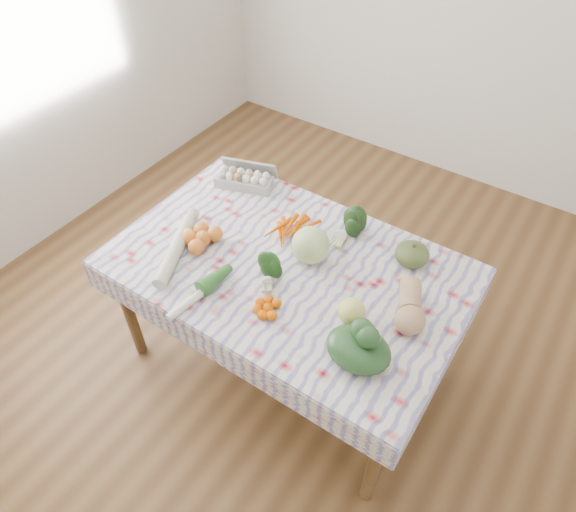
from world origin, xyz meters
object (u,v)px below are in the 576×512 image
(egg_carton, at_px, (244,180))
(grapefruit, at_px, (352,311))
(butternut_squash, at_px, (411,305))
(cabbage, at_px, (311,245))
(kabocha_squash, at_px, (412,254))
(dining_table, at_px, (288,276))

(egg_carton, distance_m, grapefruit, 1.07)
(egg_carton, height_order, butternut_squash, butternut_squash)
(cabbage, xyz_separation_m, grapefruit, (0.34, -0.22, -0.03))
(cabbage, distance_m, butternut_squash, 0.54)
(kabocha_squash, distance_m, butternut_squash, 0.33)
(egg_carton, distance_m, butternut_squash, 1.19)
(dining_table, distance_m, egg_carton, 0.67)
(dining_table, bearing_deg, grapefruit, -16.90)
(cabbage, relative_size, butternut_squash, 0.65)
(dining_table, height_order, grapefruit, grapefruit)
(kabocha_squash, bearing_deg, egg_carton, 178.45)
(dining_table, xyz_separation_m, kabocha_squash, (0.47, 0.34, 0.14))
(kabocha_squash, relative_size, butternut_squash, 0.59)
(grapefruit, bearing_deg, kabocha_squash, 81.72)
(kabocha_squash, bearing_deg, butternut_squash, -67.04)
(cabbage, bearing_deg, egg_carton, 155.58)
(kabocha_squash, bearing_deg, dining_table, -144.38)
(cabbage, bearing_deg, butternut_squash, -5.44)
(dining_table, relative_size, egg_carton, 5.06)
(butternut_squash, bearing_deg, kabocha_squash, 89.93)
(egg_carton, xyz_separation_m, butternut_squash, (1.14, -0.33, 0.02))
(dining_table, bearing_deg, egg_carton, 145.86)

